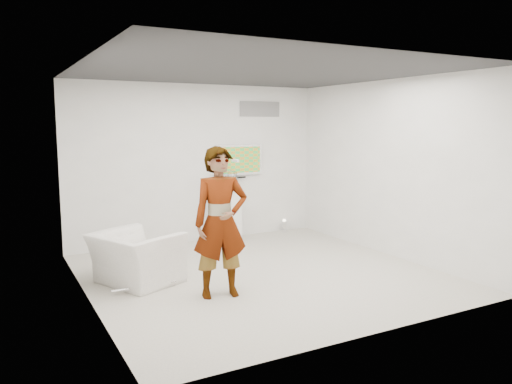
% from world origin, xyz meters
% --- Properties ---
extents(room, '(5.01, 5.01, 3.00)m').
position_xyz_m(room, '(0.00, 0.00, 1.50)').
color(room, beige).
rests_on(room, ground).
extents(tv, '(1.00, 0.08, 0.60)m').
position_xyz_m(tv, '(0.85, 2.45, 1.55)').
color(tv, silver).
rests_on(tv, room).
extents(logo_decal, '(0.90, 0.02, 0.30)m').
position_xyz_m(logo_decal, '(1.35, 2.49, 2.55)').
color(logo_decal, slate).
rests_on(logo_decal, room).
extents(person, '(0.79, 0.59, 1.97)m').
position_xyz_m(person, '(-0.93, -0.59, 0.98)').
color(person, white).
rests_on(person, room).
extents(armchair, '(1.35, 1.43, 0.73)m').
position_xyz_m(armchair, '(-1.77, 0.46, 0.36)').
color(armchair, white).
rests_on(armchair, room).
extents(pedestal, '(0.52, 0.52, 1.02)m').
position_xyz_m(pedestal, '(0.44, 2.19, 0.51)').
color(pedestal, white).
rests_on(pedestal, room).
extents(floor_uplight, '(0.18, 0.18, 0.26)m').
position_xyz_m(floor_uplight, '(1.87, 2.36, 0.13)').
color(floor_uplight, white).
rests_on(floor_uplight, room).
extents(vitrine, '(0.38, 0.38, 0.34)m').
position_xyz_m(vitrine, '(0.44, 2.19, 1.19)').
color(vitrine, white).
rests_on(vitrine, pedestal).
extents(console, '(0.11, 0.18, 0.24)m').
position_xyz_m(console, '(0.44, 2.19, 1.14)').
color(console, white).
rests_on(console, pedestal).
extents(wii_remote, '(0.05, 0.14, 0.04)m').
position_xyz_m(wii_remote, '(-0.66, -0.49, 1.77)').
color(wii_remote, white).
rests_on(wii_remote, person).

